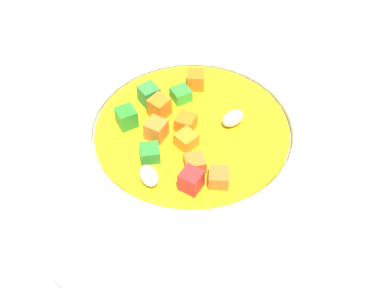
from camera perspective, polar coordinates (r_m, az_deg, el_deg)
The scene contains 3 objects.
ground_plane at distance 49.15cm, azimuth 0.00°, elevation -2.66°, with size 140.00×140.00×2.00cm, color silver.
soup_bowl_main at distance 46.24cm, azimuth -0.04°, elevation 0.30°, with size 20.43×20.43×6.29cm.
spoon at distance 59.09cm, azimuth 6.47°, elevation 9.52°, with size 3.69×23.56×0.90cm.
Camera 1 is at (30.00, 7.47, 37.20)cm, focal length 47.77 mm.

